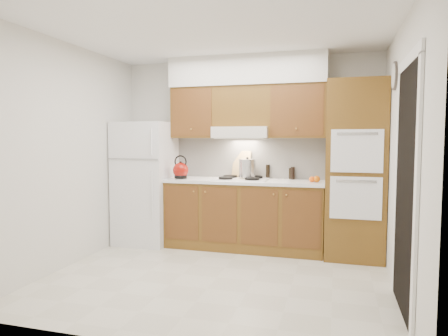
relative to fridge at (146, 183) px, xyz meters
name	(u,v)px	position (x,y,z in m)	size (l,w,h in m)	color
floor	(217,277)	(1.41, -1.14, -0.86)	(3.60, 3.60, 0.00)	beige
ceiling	(217,31)	(1.41, -1.14, 1.74)	(3.60, 3.60, 0.00)	white
wall_back	(247,152)	(1.41, 0.36, 0.44)	(3.60, 0.02, 2.60)	silver
wall_left	(70,155)	(-0.40, -1.14, 0.44)	(0.02, 3.00, 2.60)	silver
wall_right	(402,159)	(3.21, -1.14, 0.44)	(0.02, 3.00, 2.60)	silver
fridge	(146,183)	(0.00, 0.00, 0.00)	(0.75, 0.72, 1.72)	white
base_cabinets	(244,216)	(1.43, 0.06, -0.41)	(2.11, 0.60, 0.90)	brown
countertop	(244,181)	(1.43, 0.05, 0.06)	(2.13, 0.62, 0.04)	white
backsplash	(249,158)	(1.43, 0.34, 0.36)	(2.11, 0.03, 0.56)	white
oven_cabinet	(355,170)	(2.85, 0.03, 0.24)	(0.70, 0.65, 2.20)	brown
upper_cab_left	(196,113)	(0.69, 0.19, 0.99)	(0.63, 0.33, 0.70)	brown
upper_cab_right	(298,111)	(2.12, 0.19, 0.99)	(0.73, 0.33, 0.70)	brown
range_hood	(242,132)	(1.38, 0.13, 0.71)	(0.75, 0.45, 0.15)	silver
upper_cab_over_hood	(243,107)	(1.38, 0.19, 1.06)	(0.75, 0.33, 0.55)	brown
soffit	(247,71)	(1.43, 0.18, 1.54)	(2.13, 0.36, 0.40)	silver
cooktop	(241,179)	(1.38, 0.07, 0.09)	(0.74, 0.50, 0.01)	white
doorway	(406,191)	(3.19, -1.49, 0.19)	(0.02, 0.90, 2.10)	black
wall_clock	(395,76)	(3.19, -0.59, 1.29)	(0.30, 0.30, 0.02)	#3F3833
kettle	(181,170)	(0.56, -0.07, 0.20)	(0.22, 0.22, 0.22)	maroon
cutting_board	(241,164)	(1.33, 0.30, 0.28)	(0.27, 0.02, 0.36)	#DDB671
stock_pot	(247,168)	(1.46, 0.12, 0.23)	(0.23, 0.23, 0.24)	silver
condiment_a	(268,172)	(1.71, 0.31, 0.18)	(0.05, 0.05, 0.19)	black
condiment_b	(293,173)	(2.05, 0.27, 0.16)	(0.05, 0.05, 0.17)	black
condiment_c	(291,173)	(2.02, 0.31, 0.16)	(0.05, 0.05, 0.15)	black
orange_near	(317,179)	(2.39, -0.01, 0.12)	(0.08, 0.08, 0.08)	#D75B0B
orange_far	(312,179)	(2.33, -0.01, 0.12)	(0.07, 0.07, 0.07)	orange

